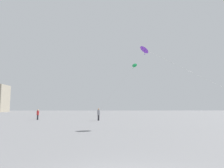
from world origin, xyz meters
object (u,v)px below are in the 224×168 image
Objects in this scene: kite_emerald_diamond at (134,66)px; person_in_red at (38,114)px; person_in_grey at (99,114)px; kite_violet_diamond at (146,50)px.

person_in_red is at bearing -173.23° from kite_emerald_diamond.
person_in_grey is 9.97m from person_in_red.
person_in_red is 20.96m from kite_violet_diamond.
kite_emerald_diamond reaches higher than person_in_red.
person_in_red is at bearing 139.74° from kite_violet_diamond.
person_in_grey is at bearing 87.06° from person_in_red.
kite_violet_diamond is (15.07, -12.76, 7.01)m from person_in_red.
person_in_grey is at bearing 116.36° from kite_violet_diamond.
kite_violet_diamond is (-0.64, -14.63, -1.25)m from kite_emerald_diamond.
kite_violet_diamond reaches higher than person_in_red.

